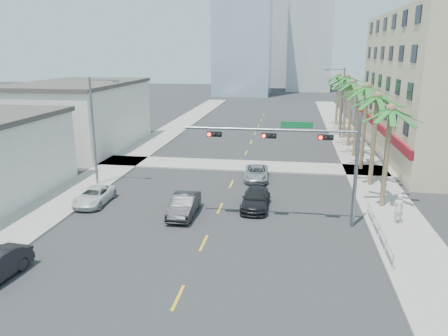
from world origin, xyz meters
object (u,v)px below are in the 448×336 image
at_px(car_parked_far, 94,196).
at_px(car_lane_right, 256,199).
at_px(car_lane_left, 184,205).
at_px(car_lane_center, 256,173).
at_px(pedestrian, 398,208).
at_px(traffic_signal_mast, 305,149).

relative_size(car_parked_far, car_lane_right, 0.94).
xyz_separation_m(car_lane_left, car_lane_right, (4.76, 2.26, -0.06)).
height_order(car_lane_center, pedestrian, pedestrian).
bearing_deg(car_parked_far, car_lane_right, 3.85).
distance_m(traffic_signal_mast, car_lane_right, 6.03).
bearing_deg(car_lane_left, car_lane_center, 65.03).
relative_size(car_parked_far, car_lane_center, 1.00).
distance_m(traffic_signal_mast, car_lane_center, 11.32).
relative_size(car_parked_far, car_lane_left, 0.97).
bearing_deg(car_lane_right, car_lane_left, -153.92).
height_order(traffic_signal_mast, car_lane_right, traffic_signal_mast).
relative_size(car_lane_left, car_lane_right, 0.96).
bearing_deg(pedestrian, car_lane_left, -18.91).
bearing_deg(pedestrian, car_lane_right, -31.63).
bearing_deg(traffic_signal_mast, pedestrian, 6.85).
relative_size(traffic_signal_mast, car_lane_center, 2.53).
relative_size(traffic_signal_mast, car_parked_far, 2.53).
xyz_separation_m(car_parked_far, car_lane_center, (11.40, 8.12, 0.00)).
bearing_deg(car_parked_far, car_lane_left, -10.93).
bearing_deg(car_parked_far, pedestrian, -3.15).
bearing_deg(car_lane_right, traffic_signal_mast, -37.60).
bearing_deg(pedestrian, car_parked_far, -22.89).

